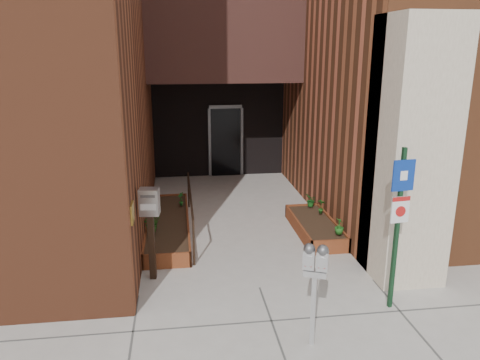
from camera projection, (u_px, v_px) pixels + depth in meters
name	position (u px, v px, depth m)	size (l,w,h in m)	color
ground	(260.00, 288.00, 7.83)	(80.00, 80.00, 0.00)	#9E9991
architecture	(212.00, 6.00, 13.02)	(20.00, 14.60, 10.00)	brown
planter_left	(168.00, 226.00, 10.17)	(0.90, 3.60, 0.30)	brown
planter_right	(315.00, 227.00, 10.10)	(0.80, 2.20, 0.30)	brown
handrail	(190.00, 199.00, 10.02)	(0.04, 3.34, 0.90)	black
parking_meter	(315.00, 268.00, 6.05)	(0.34, 0.23, 1.46)	#B0B0B2
sign_post	(399.00, 213.00, 6.83)	(0.34, 0.10, 2.53)	#12321B
payment_dropbox	(150.00, 215.00, 7.85)	(0.35, 0.28, 1.63)	black
shrub_left_a	(152.00, 223.00, 9.38)	(0.34, 0.34, 0.38)	#1F5C1A
shrub_left_b	(153.00, 220.00, 9.56)	(0.20, 0.20, 0.37)	#254F16
shrub_left_c	(155.00, 197.00, 11.05)	(0.19, 0.19, 0.34)	#235E1B
shrub_left_d	(181.00, 199.00, 10.96)	(0.17, 0.17, 0.32)	#1A5D1D
shrub_right_a	(339.00, 226.00, 9.28)	(0.18, 0.18, 0.33)	#1F5D1A
shrub_right_b	(321.00, 206.00, 10.43)	(0.18, 0.18, 0.34)	#1F5B1A
shrub_right_c	(311.00, 200.00, 10.89)	(0.26, 0.26, 0.29)	#185619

